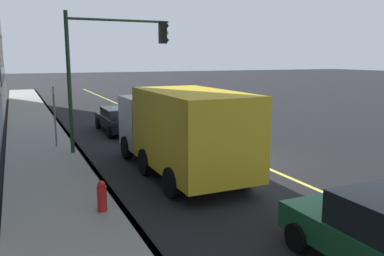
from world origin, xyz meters
name	(u,v)px	position (x,y,z in m)	size (l,w,h in m)	color
ground	(251,161)	(0.00, 0.00, 0.00)	(200.00, 200.00, 0.00)	black
sidewalk_slab	(55,184)	(0.00, 7.24, 0.07)	(80.00, 2.92, 0.15)	gray
curb_edge	(99,178)	(0.00, 5.86, 0.07)	(80.00, 0.16, 0.15)	slate
lane_stripe_center	(251,161)	(0.00, 0.00, 0.01)	(80.00, 0.16, 0.01)	#D8CC4C
car_black	(121,119)	(8.21, 3.03, 0.70)	(4.52, 2.13, 1.32)	black
car_green	(384,235)	(-7.87, 2.20, 0.77)	(3.82, 1.96, 1.52)	#1E6038
truck_yellow	(181,128)	(-0.35, 3.08, 1.59)	(7.20, 2.67, 2.93)	silver
traffic_light_mast	(109,58)	(3.75, 4.55, 3.97)	(0.28, 4.32, 5.77)	#1E3823
street_sign_post	(55,113)	(5.15, 6.68, 1.63)	(0.60, 0.08, 2.77)	slate
fire_hydrant	(102,199)	(-3.05, 6.38, 0.47)	(0.24, 0.24, 0.94)	red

